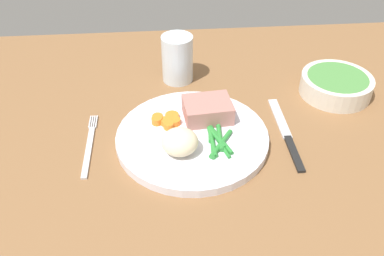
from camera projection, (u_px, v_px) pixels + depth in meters
The scene contains 10 objects.
dining_table at pixel (210, 144), 73.99cm from camera, with size 120.00×90.00×2.00cm.
dinner_plate at pixel (192, 136), 73.00cm from camera, with size 26.93×26.93×1.60cm, color white.
meat_portion at pixel (210, 109), 74.96cm from camera, with size 8.58×6.85×3.39cm, color #B2756B.
mashed_potatoes at pixel (180, 142), 67.23cm from camera, with size 6.13×5.77×4.30cm, color beige.
carrot_slices at pixel (166, 120), 74.38cm from camera, with size 5.23×5.09×1.26cm.
green_beans at pixel (217, 139), 70.44cm from camera, with size 4.92×9.94×0.83cm.
fork at pixel (89, 145), 71.99cm from camera, with size 1.44×16.60×0.40cm.
knife at pixel (286, 134), 74.28cm from camera, with size 1.70×20.50×0.64cm.
water_glass at pixel (177, 61), 86.48cm from camera, with size 6.60×6.60×10.03cm.
salad_bowl at pixel (336, 84), 83.45cm from camera, with size 14.30×14.30×4.01cm.
Camera 1 is at (-7.92, -55.21, 49.80)cm, focal length 38.33 mm.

